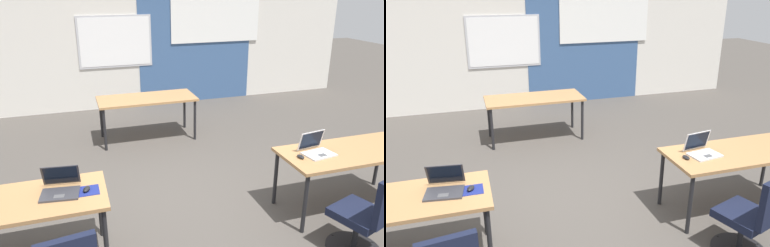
# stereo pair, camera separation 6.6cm
# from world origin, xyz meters

# --- Properties ---
(ground_plane) EXTENTS (24.00, 24.00, 0.00)m
(ground_plane) POSITION_xyz_m (0.00, 0.00, 0.00)
(ground_plane) COLOR #47423D
(back_wall_assembly) EXTENTS (10.00, 0.27, 2.80)m
(back_wall_assembly) POSITION_xyz_m (0.04, 4.20, 1.41)
(back_wall_assembly) COLOR silver
(back_wall_assembly) RESTS_ON ground
(desk_near_left) EXTENTS (1.60, 0.70, 0.72)m
(desk_near_left) POSITION_xyz_m (-1.75, -0.60, 0.66)
(desk_near_left) COLOR #A37547
(desk_near_left) RESTS_ON ground
(desk_near_right) EXTENTS (1.60, 0.70, 0.72)m
(desk_near_right) POSITION_xyz_m (1.75, -0.60, 0.66)
(desk_near_right) COLOR #A37547
(desk_near_right) RESTS_ON ground
(desk_far_center) EXTENTS (1.60, 0.70, 0.72)m
(desk_far_center) POSITION_xyz_m (0.00, 2.20, 0.66)
(desk_far_center) COLOR #A37547
(desk_far_center) RESTS_ON ground
(laptop_near_right_inner) EXTENTS (0.37, 0.33, 0.23)m
(laptop_near_right_inner) POSITION_xyz_m (1.33, -0.55, 0.77)
(laptop_near_right_inner) COLOR silver
(laptop_near_right_inner) RESTS_ON desk_near_right
(mouse_near_right_inner) EXTENTS (0.07, 0.11, 0.03)m
(mouse_near_right_inner) POSITION_xyz_m (1.10, -0.61, 0.74)
(mouse_near_right_inner) COLOR black
(mouse_near_right_inner) RESTS_ON desk_near_right
(chair_near_right_inner) EXTENTS (0.55, 0.60, 0.92)m
(chair_near_right_inner) POSITION_xyz_m (1.34, -1.38, 0.38)
(chair_near_right_inner) COLOR black
(chair_near_right_inner) RESTS_ON ground
(laptop_near_left_inner) EXTENTS (0.37, 0.35, 0.23)m
(laptop_near_left_inner) POSITION_xyz_m (-1.35, -0.56, 0.77)
(laptop_near_left_inner) COLOR #333338
(laptop_near_left_inner) RESTS_ON desk_near_left
(mousepad_near_left_inner) EXTENTS (0.22, 0.19, 0.00)m
(mousepad_near_left_inner) POSITION_xyz_m (-1.12, -0.62, 0.72)
(mousepad_near_left_inner) COLOR navy
(mousepad_near_left_inner) RESTS_ON desk_near_left
(mouse_near_left_inner) EXTENTS (0.09, 0.11, 0.03)m
(mouse_near_left_inner) POSITION_xyz_m (-1.12, -0.62, 0.74)
(mouse_near_left_inner) COLOR black
(mouse_near_left_inner) RESTS_ON mousepad_near_left_inner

